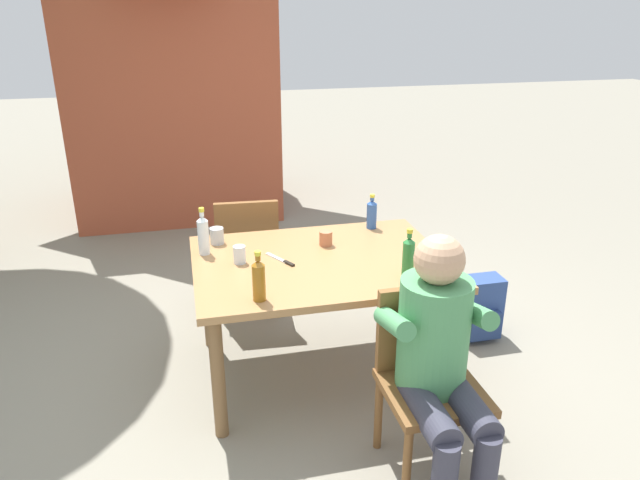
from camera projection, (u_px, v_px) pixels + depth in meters
ground_plane at (320, 370)px, 3.63m from camera, size 24.00×24.00×0.00m
dining_table at (320, 274)px, 3.39m from camera, size 1.41×1.05×0.73m
chair_near_right at (427, 371)px, 2.76m from camera, size 0.44×0.44×0.87m
chair_far_left at (247, 249)px, 4.12m from camera, size 0.47×0.47×0.87m
person_in_white_shirt at (440, 353)px, 2.60m from camera, size 0.47×0.62×1.18m
bottle_clear at (203, 234)px, 3.39m from camera, size 0.06×0.06×0.28m
bottle_amber at (259, 279)px, 2.86m from camera, size 0.06×0.06×0.26m
bottle_blue at (372, 214)px, 3.79m from camera, size 0.06×0.06×0.22m
bottle_green at (408, 256)px, 3.11m from camera, size 0.06×0.06×0.27m
cup_terracotta at (326, 238)px, 3.54m from camera, size 0.08×0.08×0.09m
cup_glass at (240, 255)px, 3.30m from camera, size 0.07×0.07×0.10m
cup_steel at (217, 236)px, 3.56m from camera, size 0.08×0.08×0.10m
table_knife at (282, 260)px, 3.33m from camera, size 0.13×0.22×0.01m
backpack_by_near_side at (478, 309)px, 3.92m from camera, size 0.30×0.23×0.42m
brick_kiosk at (171, 67)px, 6.08m from camera, size 2.27×1.93×2.78m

